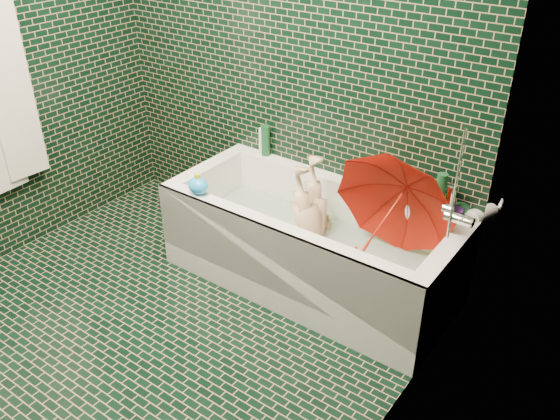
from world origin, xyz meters
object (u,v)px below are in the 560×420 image
Objects in this scene: bathtub at (310,252)px; bath_toy at (198,185)px; umbrella at (385,218)px; child at (313,234)px; rubber_duck at (438,202)px.

bath_toy is at bearing -153.27° from bathtub.
umbrella reaches higher than bathtub.
umbrella is (0.45, 0.03, 0.38)m from bathtub.
bath_toy is at bearing -155.47° from umbrella.
umbrella is (0.46, -0.03, 0.29)m from child.
rubber_duck reaches higher than bathtub.
umbrella is 1.08m from bath_toy.
child is 0.74m from rubber_duck.
rubber_duck is at bearing 71.42° from umbrella.
child is at bearing 103.32° from bathtub.
child is (-0.01, 0.05, 0.10)m from bathtub.
bathtub is 13.34× the size of rubber_duck.
child is 5.91× the size of bath_toy.
bathtub is at bearing 13.63° from child.
bath_toy is at bearing -58.54° from child.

